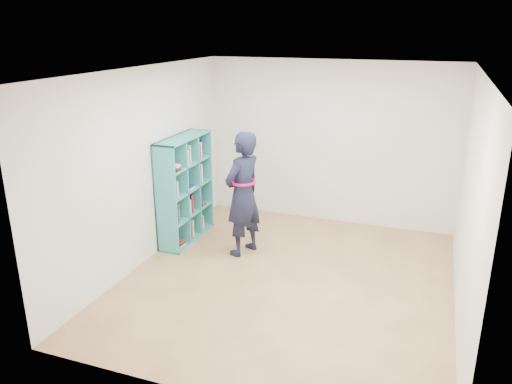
% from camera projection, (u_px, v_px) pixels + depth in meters
% --- Properties ---
extents(floor, '(4.50, 4.50, 0.00)m').
position_uv_depth(floor, '(287.00, 280.00, 6.35)').
color(floor, olive).
rests_on(floor, ground).
extents(ceiling, '(4.50, 4.50, 0.00)m').
position_uv_depth(ceiling, '(292.00, 71.00, 5.53)').
color(ceiling, white).
rests_on(ceiling, wall_back).
extents(wall_left, '(0.02, 4.50, 2.60)m').
position_uv_depth(wall_left, '(144.00, 167.00, 6.59)').
color(wall_left, silver).
rests_on(wall_left, floor).
extents(wall_right, '(0.02, 4.50, 2.60)m').
position_uv_depth(wall_right, '(470.00, 202.00, 5.29)').
color(wall_right, silver).
rests_on(wall_right, floor).
extents(wall_back, '(4.00, 0.02, 2.60)m').
position_uv_depth(wall_back, '(329.00, 143.00, 7.95)').
color(wall_back, silver).
rests_on(wall_back, floor).
extents(wall_front, '(4.00, 0.02, 2.60)m').
position_uv_depth(wall_front, '(209.00, 263.00, 3.94)').
color(wall_front, silver).
rests_on(wall_front, floor).
extents(bookshelf, '(0.34, 1.18, 1.57)m').
position_uv_depth(bookshelf, '(183.00, 190.00, 7.37)').
color(bookshelf, teal).
rests_on(bookshelf, floor).
extents(person, '(0.61, 0.74, 1.75)m').
position_uv_depth(person, '(243.00, 194.00, 6.86)').
color(person, black).
rests_on(person, floor).
extents(smartphone, '(0.02, 0.11, 0.15)m').
position_uv_depth(smartphone, '(240.00, 183.00, 6.98)').
color(smartphone, silver).
rests_on(smartphone, person).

